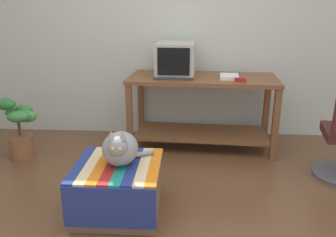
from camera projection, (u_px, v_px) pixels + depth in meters
name	position (u px, v px, depth m)	size (l,w,h in m)	color
ground_plane	(169.00, 237.00, 2.27)	(14.00, 14.00, 0.00)	brown
back_wall	(179.00, 21.00, 3.82)	(8.00, 0.10, 2.60)	silver
desk	(202.00, 99.00, 3.62)	(1.56, 0.76, 0.77)	brown
tv_monitor	(176.00, 59.00, 3.56)	(0.42, 0.51, 0.34)	#BCB7A8
keyboard	(173.00, 78.00, 3.43)	(0.40, 0.15, 0.02)	#333338
book	(229.00, 77.00, 3.46)	(0.18, 0.24, 0.04)	white
ottoman_with_blanket	(118.00, 188.00, 2.51)	(0.61, 0.63, 0.38)	#7A664C
cat	(120.00, 148.00, 2.42)	(0.37, 0.38, 0.30)	gray
potted_plant	(19.00, 128.00, 3.39)	(0.39, 0.36, 0.63)	brown
stapler	(240.00, 80.00, 3.29)	(0.04, 0.11, 0.04)	#A31E1E
pen	(236.00, 77.00, 3.53)	(0.01, 0.01, 0.14)	black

